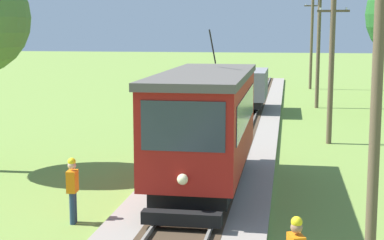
{
  "coord_description": "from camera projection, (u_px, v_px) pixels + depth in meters",
  "views": [
    {
      "loc": [
        2.52,
        -0.24,
        5.12
      ],
      "look_at": [
        -0.69,
        19.3,
        2.05
      ],
      "focal_mm": 55.02,
      "sensor_mm": 36.0,
      "label": 1
    }
  ],
  "objects": [
    {
      "name": "utility_pole_mid",
      "position": [
        331.0,
        67.0,
        26.03
      ],
      "size": [
        1.4,
        0.27,
        6.71
      ],
      "color": "brown",
      "rests_on": "ground"
    },
    {
      "name": "utility_pole_far",
      "position": [
        319.0,
        42.0,
        37.97
      ],
      "size": [
        1.4,
        0.43,
        8.41
      ],
      "color": "brown",
      "rests_on": "ground"
    },
    {
      "name": "red_tram",
      "position": [
        206.0,
        124.0,
        18.32
      ],
      "size": [
        2.6,
        8.54,
        4.79
      ],
      "color": "maroon",
      "rests_on": "rail_right"
    },
    {
      "name": "freight_car",
      "position": [
        247.0,
        87.0,
        36.23
      ],
      "size": [
        2.4,
        5.2,
        2.31
      ],
      "color": "slate",
      "rests_on": "rail_right"
    },
    {
      "name": "utility_pole_distant",
      "position": [
        312.0,
        41.0,
        49.9
      ],
      "size": [
        1.4,
        0.57,
        8.02
      ],
      "color": "brown",
      "rests_on": "ground"
    },
    {
      "name": "second_worker",
      "position": [
        73.0,
        187.0,
        15.51
      ],
      "size": [
        0.27,
        0.4,
        1.78
      ],
      "rotation": [
        0.0,
        0.0,
        0.08
      ],
      "color": "navy",
      "rests_on": "ground"
    },
    {
      "name": "utility_pole_near_tram",
      "position": [
        377.0,
        86.0,
        12.51
      ],
      "size": [
        1.4,
        0.52,
        7.63
      ],
      "color": "brown",
      "rests_on": "ground"
    }
  ]
}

